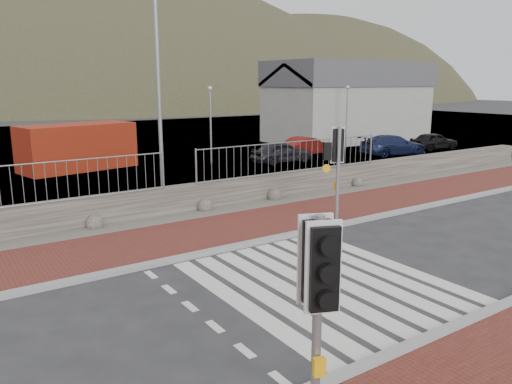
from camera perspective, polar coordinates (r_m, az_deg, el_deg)
ground at (r=11.33m, az=7.56°, el=-10.12°), size 220.00×220.00×0.00m
sidewalk_far at (r=14.78m, az=-4.07°, el=-4.45°), size 40.00×3.00×0.08m
kerb_near at (r=9.50m, az=20.03°, el=-15.13°), size 40.00×0.25×0.12m
kerb_far at (r=13.55m, az=-0.89°, el=-5.95°), size 40.00×0.25×0.12m
zebra_crossing at (r=11.33m, az=7.56°, el=-10.09°), size 4.62×5.60×0.01m
gravel_strip at (r=16.48m, az=-7.55°, el=-2.78°), size 40.00×1.50×0.06m
stone_wall at (r=17.08m, az=-8.79°, el=-0.83°), size 40.00×0.60×0.90m
railing at (r=16.68m, az=-8.73°, el=3.66°), size 18.07×0.07×1.22m
quay at (r=36.62m, az=-22.75°, el=4.70°), size 120.00×40.00×0.50m
harbor_building at (r=38.70m, az=10.50°, el=10.18°), size 12.20×6.20×5.80m
hills_backdrop at (r=100.47m, az=-24.81°, el=-4.55°), size 254.00×90.00×100.00m
traffic_signal_near at (r=5.85m, az=7.11°, el=-10.13°), size 0.47×0.38×2.89m
traffic_signal_far at (r=15.61m, az=9.29°, el=4.37°), size 0.73×0.49×3.01m
streetlight at (r=17.30m, az=-10.67°, el=12.26°), size 1.63×0.39×7.70m
shipping_container at (r=26.74m, az=-19.72°, el=4.88°), size 5.84×3.39×2.28m
car_a at (r=27.38m, az=2.92°, el=4.58°), size 3.50×1.54×1.17m
car_b at (r=30.23m, az=5.81°, el=5.24°), size 3.56×1.62×1.13m
car_c at (r=31.34m, az=15.38°, el=5.20°), size 4.45×2.46×1.22m
car_e at (r=34.72m, az=19.66°, el=5.50°), size 3.46×1.80×1.13m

